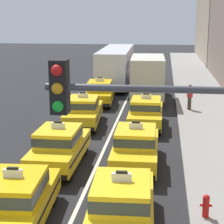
{
  "coord_description": "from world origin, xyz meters",
  "views": [
    {
      "loc": [
        2.69,
        -7.03,
        6.19
      ],
      "look_at": [
        0.1,
        13.16,
        1.3
      ],
      "focal_mm": 65.36,
      "sensor_mm": 36.0,
      "label": 1
    }
  ],
  "objects_px": {
    "pedestrian_near_crosswalk": "(190,97)",
    "fire_hydrant": "(206,205)",
    "taxi_left_nearest": "(16,201)",
    "bus_left_fifth": "(116,64)",
    "taxi_left_second": "(59,146)",
    "taxi_right_nearest": "(122,205)",
    "sedan_right_fifth": "(150,75)",
    "taxi_right_second": "(136,146)",
    "box_truck_right_fourth": "(148,76)",
    "traffic_light_pole": "(174,185)",
    "taxi_left_third": "(83,111)",
    "taxi_left_fourth": "(100,92)",
    "taxi_right_third": "(146,112)"
  },
  "relations": [
    {
      "from": "pedestrian_near_crosswalk",
      "to": "bus_left_fifth",
      "type": "bearing_deg",
      "value": 120.5
    },
    {
      "from": "taxi_left_nearest",
      "to": "bus_left_fifth",
      "type": "bearing_deg",
      "value": 90.17
    },
    {
      "from": "taxi_left_fourth",
      "to": "traffic_light_pole",
      "type": "xyz_separation_m",
      "value": [
        4.61,
        -22.35,
        2.94
      ]
    },
    {
      "from": "taxi_left_nearest",
      "to": "taxi_left_third",
      "type": "distance_m",
      "value": 11.53
    },
    {
      "from": "taxi_left_third",
      "to": "taxi_left_fourth",
      "type": "xyz_separation_m",
      "value": [
        0.04,
        5.76,
        0.0
      ]
    },
    {
      "from": "taxi_left_nearest",
      "to": "taxi_right_third",
      "type": "distance_m",
      "value": 12.08
    },
    {
      "from": "taxi_left_second",
      "to": "bus_left_fifth",
      "type": "bearing_deg",
      "value": 90.18
    },
    {
      "from": "taxi_right_third",
      "to": "box_truck_right_fourth",
      "type": "distance_m",
      "value": 7.61
    },
    {
      "from": "bus_left_fifth",
      "to": "fire_hydrant",
      "type": "distance_m",
      "value": 25.46
    },
    {
      "from": "taxi_right_nearest",
      "to": "taxi_right_third",
      "type": "distance_m",
      "value": 11.52
    },
    {
      "from": "sedan_right_fifth",
      "to": "traffic_light_pole",
      "type": "height_order",
      "value": "traffic_light_pole"
    },
    {
      "from": "taxi_right_second",
      "to": "box_truck_right_fourth",
      "type": "xyz_separation_m",
      "value": [
        -0.11,
        13.67,
        0.9
      ]
    },
    {
      "from": "bus_left_fifth",
      "to": "taxi_right_third",
      "type": "distance_m",
      "value": 14.7
    },
    {
      "from": "taxi_left_fourth",
      "to": "taxi_right_third",
      "type": "xyz_separation_m",
      "value": [
        3.49,
        -5.66,
        0.0
      ]
    },
    {
      "from": "taxi_right_second",
      "to": "pedestrian_near_crosswalk",
      "type": "bearing_deg",
      "value": 74.85
    },
    {
      "from": "taxi_left_third",
      "to": "fire_hydrant",
      "type": "relative_size",
      "value": 6.38
    },
    {
      "from": "taxi_left_second",
      "to": "sedan_right_fifth",
      "type": "xyz_separation_m",
      "value": [
        2.94,
        21.01,
        -0.03
      ]
    },
    {
      "from": "taxi_right_second",
      "to": "taxi_right_third",
      "type": "bearing_deg",
      "value": 88.72
    },
    {
      "from": "taxi_left_nearest",
      "to": "taxi_left_second",
      "type": "relative_size",
      "value": 1.02
    },
    {
      "from": "bus_left_fifth",
      "to": "pedestrian_near_crosswalk",
      "type": "relative_size",
      "value": 6.78
    },
    {
      "from": "traffic_light_pole",
      "to": "pedestrian_near_crosswalk",
      "type": "bearing_deg",
      "value": 85.84
    },
    {
      "from": "taxi_left_nearest",
      "to": "taxi_right_nearest",
      "type": "height_order",
      "value": "same"
    },
    {
      "from": "taxi_left_second",
      "to": "pedestrian_near_crosswalk",
      "type": "xyz_separation_m",
      "value": [
        5.92,
        10.62,
        0.11
      ]
    },
    {
      "from": "taxi_left_third",
      "to": "sedan_right_fifth",
      "type": "height_order",
      "value": "taxi_left_third"
    },
    {
      "from": "taxi_right_third",
      "to": "fire_hydrant",
      "type": "height_order",
      "value": "taxi_right_third"
    },
    {
      "from": "taxi_left_fourth",
      "to": "fire_hydrant",
      "type": "relative_size",
      "value": 6.38
    },
    {
      "from": "taxi_right_nearest",
      "to": "fire_hydrant",
      "type": "xyz_separation_m",
      "value": [
        2.47,
        1.02,
        -0.33
      ]
    },
    {
      "from": "taxi_left_fourth",
      "to": "pedestrian_near_crosswalk",
      "type": "xyz_separation_m",
      "value": [
        6.13,
        -1.54,
        0.11
      ]
    },
    {
      "from": "taxi_right_nearest",
      "to": "taxi_right_third",
      "type": "xyz_separation_m",
      "value": [
        0.16,
        11.52,
        0.0
      ]
    },
    {
      "from": "taxi_right_second",
      "to": "sedan_right_fifth",
      "type": "height_order",
      "value": "taxi_right_second"
    },
    {
      "from": "taxi_right_third",
      "to": "traffic_light_pole",
      "type": "distance_m",
      "value": 16.98
    },
    {
      "from": "taxi_right_nearest",
      "to": "pedestrian_near_crosswalk",
      "type": "height_order",
      "value": "taxi_right_nearest"
    },
    {
      "from": "taxi_left_second",
      "to": "traffic_light_pole",
      "type": "height_order",
      "value": "traffic_light_pole"
    },
    {
      "from": "taxi_left_third",
      "to": "fire_hydrant",
      "type": "height_order",
      "value": "taxi_left_third"
    },
    {
      "from": "fire_hydrant",
      "to": "taxi_left_second",
      "type": "bearing_deg",
      "value": 144.39
    },
    {
      "from": "bus_left_fifth",
      "to": "fire_hydrant",
      "type": "bearing_deg",
      "value": -77.13
    },
    {
      "from": "taxi_left_nearest",
      "to": "taxi_left_second",
      "type": "xyz_separation_m",
      "value": [
        -0.01,
        5.14,
        0.0
      ]
    },
    {
      "from": "taxi_left_fourth",
      "to": "taxi_right_second",
      "type": "bearing_deg",
      "value": -74.1
    },
    {
      "from": "taxi_left_second",
      "to": "taxi_right_nearest",
      "type": "relative_size",
      "value": 0.99
    },
    {
      "from": "taxi_right_nearest",
      "to": "pedestrian_near_crosswalk",
      "type": "relative_size",
      "value": 2.78
    },
    {
      "from": "box_truck_right_fourth",
      "to": "traffic_light_pole",
      "type": "relative_size",
      "value": 1.26
    },
    {
      "from": "taxi_left_third",
      "to": "taxi_left_fourth",
      "type": "height_order",
      "value": "same"
    },
    {
      "from": "taxi_left_second",
      "to": "traffic_light_pole",
      "type": "relative_size",
      "value": 0.82
    },
    {
      "from": "pedestrian_near_crosswalk",
      "to": "fire_hydrant",
      "type": "relative_size",
      "value": 2.27
    },
    {
      "from": "taxi_left_fourth",
      "to": "bus_left_fifth",
      "type": "bearing_deg",
      "value": 89.04
    },
    {
      "from": "taxi_left_second",
      "to": "taxi_left_fourth",
      "type": "xyz_separation_m",
      "value": [
        -0.21,
        12.15,
        0.0
      ]
    },
    {
      "from": "taxi_left_second",
      "to": "box_truck_right_fourth",
      "type": "bearing_deg",
      "value": 77.81
    },
    {
      "from": "taxi_right_nearest",
      "to": "box_truck_right_fourth",
      "type": "distance_m",
      "value": 19.1
    },
    {
      "from": "taxi_left_fourth",
      "to": "taxi_left_nearest",
      "type": "bearing_deg",
      "value": -89.26
    },
    {
      "from": "bus_left_fifth",
      "to": "taxi_right_nearest",
      "type": "height_order",
      "value": "bus_left_fifth"
    }
  ]
}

